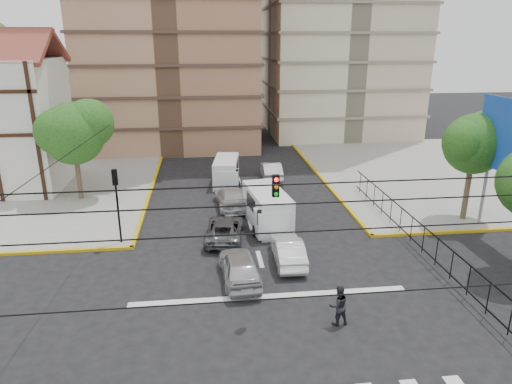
{
  "coord_description": "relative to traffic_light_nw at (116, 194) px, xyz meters",
  "views": [
    {
      "loc": [
        -2.79,
        -17.2,
        11.4
      ],
      "look_at": [
        -0.26,
        4.63,
        4.0
      ],
      "focal_mm": 32.0,
      "sensor_mm": 36.0,
      "label": 1
    }
  ],
  "objects": [
    {
      "name": "ground",
      "position": [
        7.8,
        -7.8,
        -3.11
      ],
      "size": [
        160.0,
        160.0,
        0.0
      ],
      "primitive_type": "plane",
      "color": "black",
      "rests_on": "ground"
    },
    {
      "name": "sidewalk_ne",
      "position": [
        27.8,
        12.2,
        -3.04
      ],
      "size": [
        26.0,
        26.0,
        0.15
      ],
      "primitive_type": "cube",
      "color": "gray",
      "rests_on": "ground"
    },
    {
      "name": "stop_line",
      "position": [
        7.8,
        -6.6,
        -3.11
      ],
      "size": [
        13.0,
        0.4,
        0.01
      ],
      "primitive_type": "cube",
      "color": "silver",
      "rests_on": "ground"
    },
    {
      "name": "park_fence",
      "position": [
        16.8,
        -3.3,
        -3.11
      ],
      "size": [
        0.1,
        22.5,
        1.66
      ],
      "primitive_type": null,
      "color": "black",
      "rests_on": "ground"
    },
    {
      "name": "tree_park_c",
      "position": [
        21.89,
        1.21,
        2.22
      ],
      "size": [
        4.65,
        3.8,
        7.25
      ],
      "color": "#473828",
      "rests_on": "ground"
    },
    {
      "name": "tree_tudor",
      "position": [
        -4.1,
        8.21,
        2.11
      ],
      "size": [
        5.39,
        4.4,
        7.43
      ],
      "color": "#473828",
      "rests_on": "ground"
    },
    {
      "name": "traffic_light_nw",
      "position": [
        0.0,
        0.0,
        0.0
      ],
      "size": [
        0.28,
        0.22,
        4.4
      ],
      "color": "black",
      "rests_on": "ground"
    },
    {
      "name": "traffic_light_hanging",
      "position": [
        7.8,
        -9.84,
        2.79
      ],
      "size": [
        18.0,
        9.12,
        0.92
      ],
      "color": "black",
      "rests_on": "ground"
    },
    {
      "name": "van_right_lane",
      "position": [
        8.84,
        1.61,
        -1.98
      ],
      "size": [
        2.71,
        5.42,
        2.34
      ],
      "rotation": [
        0.0,
        0.0,
        0.14
      ],
      "color": "silver",
      "rests_on": "ground"
    },
    {
      "name": "van_left_lane",
      "position": [
        6.74,
        10.94,
        -2.09
      ],
      "size": [
        2.41,
        4.86,
        2.1
      ],
      "rotation": [
        0.0,
        0.0,
        -0.13
      ],
      "color": "silver",
      "rests_on": "ground"
    },
    {
      "name": "car_silver_front_left",
      "position": [
        6.53,
        -4.94,
        -2.36
      ],
      "size": [
        2.08,
        4.52,
        1.5
      ],
      "primitive_type": "imported",
      "rotation": [
        0.0,
        0.0,
        3.21
      ],
      "color": "#B8B9BE",
      "rests_on": "ground"
    },
    {
      "name": "car_white_front_right",
      "position": [
        9.25,
        -3.29,
        -2.43
      ],
      "size": [
        1.55,
        4.19,
        1.37
      ],
      "primitive_type": "imported",
      "rotation": [
        0.0,
        0.0,
        3.12
      ],
      "color": "white",
      "rests_on": "ground"
    },
    {
      "name": "car_grey_mid_left",
      "position": [
        6.03,
        0.08,
        -2.48
      ],
      "size": [
        2.64,
        4.77,
        1.27
      ],
      "primitive_type": "imported",
      "rotation": [
        0.0,
        0.0,
        3.02
      ],
      "color": "#5A5E62",
      "rests_on": "ground"
    },
    {
      "name": "car_silver_rear_left",
      "position": [
        6.8,
        5.49,
        -2.38
      ],
      "size": [
        2.44,
        5.17,
        1.46
      ],
      "primitive_type": "imported",
      "rotation": [
        0.0,
        0.0,
        3.22
      ],
      "color": "silver",
      "rests_on": "ground"
    },
    {
      "name": "car_darkgrey_mid_right",
      "position": [
        9.99,
        7.38,
        -2.46
      ],
      "size": [
        1.97,
        3.95,
        1.29
      ],
      "primitive_type": "imported",
      "rotation": [
        0.0,
        0.0,
        3.26
      ],
      "color": "#262628",
      "rests_on": "ground"
    },
    {
      "name": "car_white_rear_right",
      "position": [
        10.61,
        11.99,
        -2.38
      ],
      "size": [
        1.68,
        4.48,
        1.46
      ],
      "primitive_type": "imported",
      "rotation": [
        0.0,
        0.0,
        3.11
      ],
      "color": "silver",
      "rests_on": "ground"
    },
    {
      "name": "pedestrian_crosswalk",
      "position": [
        10.31,
        -9.07,
        -2.23
      ],
      "size": [
        0.97,
        0.82,
        1.76
      ],
      "primitive_type": "imported",
      "rotation": [
        0.0,
        0.0,
        3.33
      ],
      "color": "black",
      "rests_on": "ground"
    }
  ]
}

